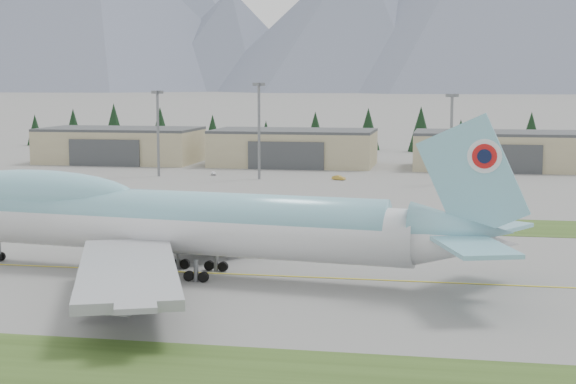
% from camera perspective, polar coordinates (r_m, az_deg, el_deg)
% --- Properties ---
extents(ground, '(7000.00, 7000.00, 0.00)m').
position_cam_1_polar(ground, '(117.37, -5.34, -5.24)').
color(ground, slate).
rests_on(ground, ground).
extents(grass_strip_near, '(400.00, 14.00, 0.08)m').
position_cam_1_polar(grass_strip_near, '(82.73, -12.66, -10.73)').
color(grass_strip_near, '#314A1A').
rests_on(grass_strip_near, ground).
extents(grass_strip_far, '(400.00, 18.00, 0.08)m').
position_cam_1_polar(grass_strip_far, '(160.37, -0.95, -1.86)').
color(grass_strip_far, '#314A1A').
rests_on(grass_strip_far, ground).
extents(taxiway_line_main, '(400.00, 0.40, 0.02)m').
position_cam_1_polar(taxiway_line_main, '(117.37, -5.34, -5.24)').
color(taxiway_line_main, yellow).
rests_on(taxiway_line_main, ground).
extents(boeing_747_freighter, '(82.21, 70.21, 21.58)m').
position_cam_1_polar(boeing_747_freighter, '(116.14, -7.46, -1.83)').
color(boeing_747_freighter, silver).
rests_on(boeing_747_freighter, ground).
extents(hangar_left, '(48.00, 26.60, 10.80)m').
position_cam_1_polar(hangar_left, '(279.93, -10.78, 3.00)').
color(hangar_left, tan).
rests_on(hangar_left, ground).
extents(hangar_center, '(48.00, 26.60, 10.80)m').
position_cam_1_polar(hangar_center, '(264.98, 0.38, 2.89)').
color(hangar_center, tan).
rests_on(hangar_center, ground).
extents(hangar_right, '(48.00, 26.60, 10.80)m').
position_cam_1_polar(hangar_right, '(261.21, 13.47, 2.63)').
color(hangar_right, tan).
rests_on(hangar_right, ground).
extents(floodlight_masts, '(205.65, 7.16, 24.79)m').
position_cam_1_polar(floodlight_masts, '(224.77, 0.95, 4.74)').
color(floodlight_masts, slate).
rests_on(floodlight_masts, ground).
extents(service_vehicle_a, '(2.14, 3.43, 1.09)m').
position_cam_1_polar(service_vehicle_a, '(238.62, -4.85, 1.09)').
color(service_vehicle_a, white).
rests_on(service_vehicle_a, ground).
extents(service_vehicle_b, '(3.80, 2.73, 1.19)m').
position_cam_1_polar(service_vehicle_b, '(226.37, 3.29, 0.78)').
color(service_vehicle_b, '#B08A2C').
rests_on(service_vehicle_b, ground).
extents(conifer_belt, '(268.84, 15.19, 16.90)m').
position_cam_1_polar(conifer_belt, '(323.98, 5.24, 4.00)').
color(conifer_belt, black).
rests_on(conifer_belt, ground).
extents(mountain_ridge_front, '(4239.68, 1179.02, 522.34)m').
position_cam_1_polar(mountain_ridge_front, '(2320.98, 10.05, 12.04)').
color(mountain_ridge_front, slate).
rests_on(mountain_ridge_front, ground).
extents(mountain_ridge_rear, '(4536.57, 1074.89, 537.45)m').
position_cam_1_polar(mountain_ridge_rear, '(3023.97, 13.85, 11.49)').
color(mountain_ridge_rear, slate).
rests_on(mountain_ridge_rear, ground).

